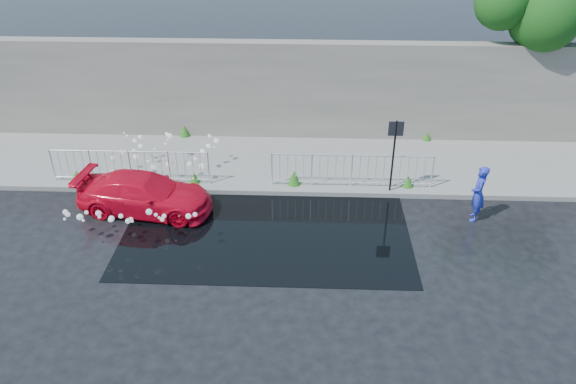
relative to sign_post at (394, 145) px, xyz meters
name	(u,v)px	position (x,y,z in m)	size (l,w,h in m)	color
ground	(246,250)	(-4.20, -3.10, -1.72)	(90.00, 90.00, 0.00)	black
pavement	(261,162)	(-4.20, 1.90, -1.65)	(30.00, 4.00, 0.15)	gray
curb	(256,191)	(-4.20, -0.10, -1.64)	(30.00, 0.25, 0.16)	gray
retaining_wall	(264,90)	(-4.20, 4.10, 0.18)	(30.00, 0.60, 3.50)	#676157
puddle	(267,229)	(-3.70, -2.10, -1.72)	(8.00, 5.00, 0.01)	black
sign_post	(394,145)	(0.00, 0.00, 0.00)	(0.45, 0.06, 2.50)	black
tree	(555,7)	(5.57, 4.31, 3.12)	(5.10, 2.52, 6.37)	#332114
railing_left	(130,165)	(-8.20, 0.25, -0.99)	(5.05, 0.05, 1.10)	silver
railing_right	(352,169)	(-1.20, 0.25, -0.99)	(5.05, 0.05, 1.10)	silver
weeds	(254,162)	(-4.38, 1.41, -1.38)	(12.17, 3.93, 0.46)	#1B5115
water_spray	(154,176)	(-7.27, -0.42, -1.01)	(3.70, 5.48, 1.11)	white
red_car	(145,194)	(-7.36, -1.23, -1.15)	(1.61, 3.96, 1.15)	red
person	(478,194)	(2.30, -1.30, -0.87)	(0.62, 0.41, 1.70)	#242FB5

